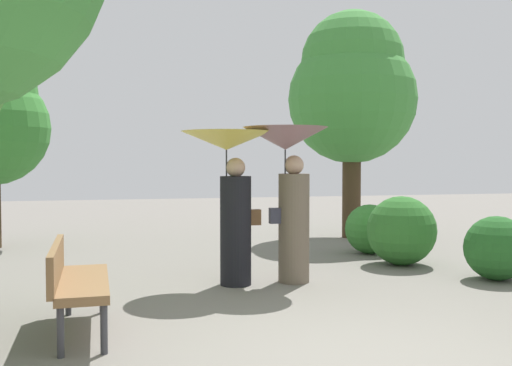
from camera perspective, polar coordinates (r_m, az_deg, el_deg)
name	(u,v)px	position (r m, az deg, el deg)	size (l,w,h in m)	color
person_left	(231,178)	(7.40, -2.50, 0.49)	(1.15, 1.15, 1.96)	black
person_right	(289,174)	(7.58, 3.22, 0.88)	(1.10, 1.10, 2.02)	#6B5B4C
park_bench	(74,278)	(5.68, -17.33, -8.86)	(0.54, 1.51, 0.83)	#38383D
tree_mid_right	(352,88)	(12.21, 9.37, 9.14)	(2.61, 2.61, 4.63)	#42301E
bush_path_left	(401,231)	(9.16, 14.02, -4.53)	(1.05, 1.05, 1.05)	#2D6B28
bush_path_right	(370,229)	(10.15, 11.04, -4.43)	(0.84, 0.84, 0.84)	#387F33
bush_behind_bench	(497,248)	(8.42, 22.47, -5.90)	(0.85, 0.85, 0.85)	#235B23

